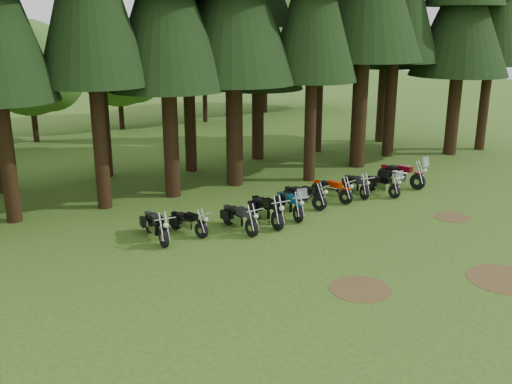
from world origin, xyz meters
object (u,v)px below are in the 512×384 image
Objects in this scene: motorcycle_3 at (266,211)px; motorcycle_6 at (331,190)px; motorcycle_0 at (156,227)px; motorcycle_2 at (239,219)px; motorcycle_8 at (383,185)px; motorcycle_9 at (401,175)px; motorcycle_5 at (304,197)px; motorcycle_7 at (356,185)px; motorcycle_1 at (188,223)px; motorcycle_4 at (289,205)px.

motorcycle_3 is 4.07m from motorcycle_6.
motorcycle_3 is 1.12× the size of motorcycle_6.
motorcycle_2 is at bearing -10.52° from motorcycle_0.
motorcycle_3 is at bearing -178.40° from motorcycle_8.
motorcycle_9 is at bearing 5.89° from motorcycle_0.
motorcycle_5 is (3.73, 0.83, -0.01)m from motorcycle_2.
motorcycle_5 reaches higher than motorcycle_7.
motorcycle_9 reaches higher than motorcycle_3.
motorcycle_1 is at bearing 176.99° from motorcycle_8.
motorcycle_2 is at bearing -162.61° from motorcycle_4.
motorcycle_1 is at bearing 169.92° from motorcycle_6.
motorcycle_8 reaches higher than motorcycle_7.
motorcycle_1 is 0.92× the size of motorcycle_5.
motorcycle_3 is 1.07× the size of motorcycle_4.
motorcycle_4 reaches higher than motorcycle_7.
motorcycle_5 is at bearing -14.25° from motorcycle_1.
motorcycle_0 is 1.01× the size of motorcycle_4.
motorcycle_5 is at bearing 167.51° from motorcycle_9.
motorcycle_6 is 1.48m from motorcycle_7.
motorcycle_0 reaches higher than motorcycle_1.
motorcycle_8 is (7.77, 0.24, -0.03)m from motorcycle_2.
motorcycle_6 is (3.99, 0.78, -0.05)m from motorcycle_3.
motorcycle_1 is 0.89× the size of motorcycle_6.
motorcycle_7 is (8.47, 0.11, 0.03)m from motorcycle_1.
motorcycle_0 is 10.70m from motorcycle_8.
motorcycle_3 is at bearing -4.33° from motorcycle_0.
motorcycle_0 is at bearing 161.93° from motorcycle_2.
motorcycle_1 is at bearing -175.25° from motorcycle_4.
motorcycle_4 is at bearing -177.89° from motorcycle_6.
motorcycle_7 is at bearing -14.13° from motorcycle_1.
motorcycle_4 is 7.03m from motorcycle_9.
motorcycle_2 is at bearing -157.44° from motorcycle_7.
motorcycle_4 is at bearing -179.67° from motorcycle_8.
motorcycle_0 is 1.21m from motorcycle_1.
motorcycle_5 is (5.44, 0.06, 0.04)m from motorcycle_1.
motorcycle_6 is at bearing 8.48° from motorcycle_2.
motorcycle_7 is at bearing 6.59° from motorcycle_0.
motorcycle_8 is at bearing 12.23° from motorcycle_4.
motorcycle_9 is (5.79, -0.11, 0.08)m from motorcycle_5.
motorcycle_8 is (10.68, -0.66, -0.05)m from motorcycle_0.
motorcycle_5 is at bearing 11.75° from motorcycle_2.
motorcycle_2 is 1.29m from motorcycle_3.
motorcycle_4 reaches higher than motorcycle_1.
motorcycle_2 is (1.71, -0.78, 0.05)m from motorcycle_1.
motorcycle_3 is 1.23m from motorcycle_4.
motorcycle_0 reaches higher than motorcycle_7.
motorcycle_9 is (7.01, 0.50, 0.05)m from motorcycle_4.
motorcycle_2 is at bearing -168.77° from motorcycle_3.
motorcycle_9 is at bearing 11.91° from motorcycle_3.
motorcycle_2 is at bearing 178.51° from motorcycle_6.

